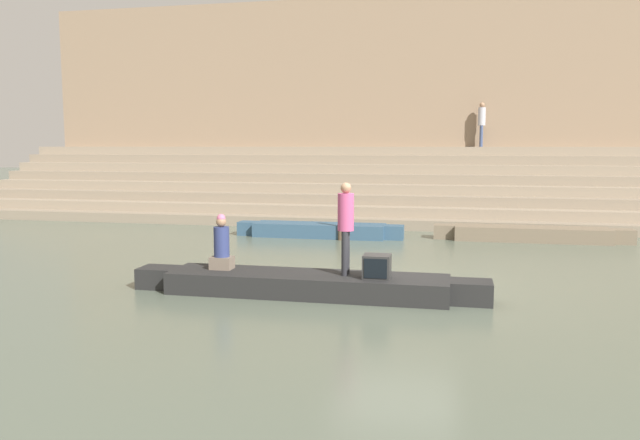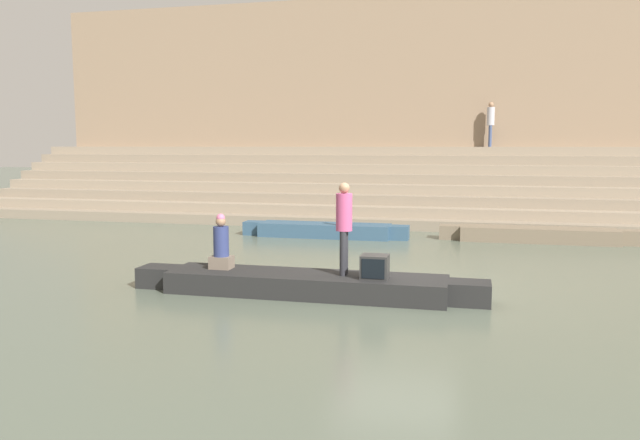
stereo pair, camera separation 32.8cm
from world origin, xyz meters
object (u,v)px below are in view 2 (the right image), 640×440
Objects in this scene: person_rowing at (221,246)px; moored_boat_shore at (538,234)px; moored_boat_distant at (325,230)px; person_on_steps at (491,121)px; person_standing at (344,221)px; mooring_post at (345,219)px; tv_set at (375,267)px; rowboat_main at (305,283)px.

person_rowing reaches higher than moored_boat_shore.
person_on_steps reaches higher than moored_boat_distant.
moored_boat_shore is at bearing 10.23° from moored_boat_distant.
person_standing is 2.57m from person_rowing.
person_standing is at bearing -162.95° from person_on_steps.
mooring_post is 0.73× the size of person_on_steps.
person_standing reaches higher than person_rowing.
mooring_post is at bearing 109.28° from tv_set.
moored_boat_distant is at bearing 145.15° from mooring_post.
person_on_steps reaches higher than person_standing.
moored_boat_distant is 2.96× the size of person_on_steps.
person_standing is 7.88m from moored_boat_distant.
person_on_steps is at bearing 79.27° from rowboat_main.
moored_boat_shore is 3.24× the size of person_on_steps.
moored_boat_shore is (5.03, 8.08, 0.01)m from rowboat_main.
tv_set is 15.50m from person_on_steps.
person_rowing is 3.14m from tv_set.
person_standing is 0.30× the size of moored_boat_shore.
person_rowing is 10.50m from moored_boat_shore.
tv_set is at bearing -64.67° from moored_boat_distant.
mooring_post is (1.13, 6.92, -0.22)m from person_rowing.
person_rowing is 2.20× the size of tv_set.
rowboat_main is 9.52m from moored_boat_shore.
tv_set is at bearing -1.66° from rowboat_main.
person_rowing is at bearing -87.26° from moored_boat_distant.
tv_set is (1.36, -0.12, 0.41)m from rowboat_main.
mooring_post is at bearing 179.34° from person_on_steps.
moored_boat_distant is at bearing 113.45° from tv_set.
rowboat_main is at bearing -122.78° from moored_boat_shore.
tv_set is at bearing -114.95° from moored_boat_shore.
mooring_post reaches higher than moored_boat_shore.
person_standing is 7.13m from mooring_post.
person_standing is at bearing -7.87° from person_rowing.
mooring_post is at bearing -29.29° from moored_boat_distant.
moored_boat_shore is at bearing 10.59° from mooring_post.
person_on_steps is (-1.28, 6.77, 3.63)m from moored_boat_shore.
mooring_post is (0.77, -0.53, 0.42)m from moored_boat_distant.
moored_boat_distant is at bearing 118.34° from person_standing.
person_standing reaches higher than tv_set.
person_rowing is at bearing -168.25° from person_standing.
person_on_steps is (5.51, 14.75, 2.99)m from person_rowing.
moored_boat_shore is at bearing 42.38° from person_rowing.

